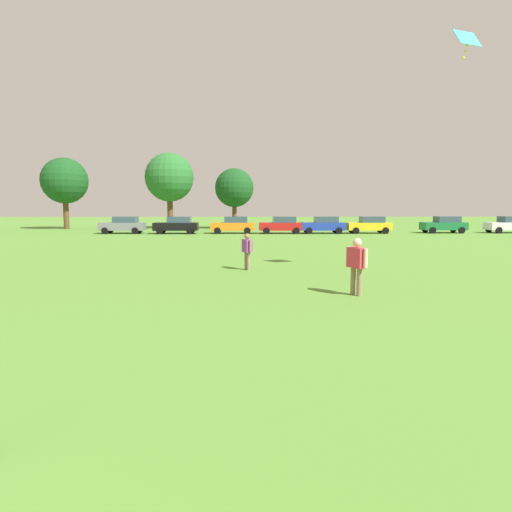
# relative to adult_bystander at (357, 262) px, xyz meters

# --- Properties ---
(ground_plane) EXTENTS (160.00, 160.00, 0.00)m
(ground_plane) POSITION_rel_adult_bystander_xyz_m (-7.57, 18.15, -1.04)
(ground_plane) COLOR #568C33
(adult_bystander) EXTENTS (0.57, 0.73, 1.75)m
(adult_bystander) POSITION_rel_adult_bystander_xyz_m (0.00, 0.00, 0.00)
(adult_bystander) COLOR #8C7259
(adult_bystander) RESTS_ON ground
(bystander_near_trees) EXTENTS (0.47, 0.68, 1.56)m
(bystander_near_trees) POSITION_rel_adult_bystander_xyz_m (-3.30, 5.47, -0.12)
(bystander_near_trees) COLOR #8C7259
(bystander_near_trees) RESTS_ON ground
(kite) EXTENTS (1.09, 0.76, 1.06)m
(kite) POSITION_rel_adult_bystander_xyz_m (4.62, 3.23, 7.60)
(kite) COLOR #3FBFE5
(parked_car_gray_0) EXTENTS (4.30, 2.02, 1.68)m
(parked_car_gray_0) POSITION_rel_adult_bystander_xyz_m (-15.45, 30.74, -0.18)
(parked_car_gray_0) COLOR slate
(parked_car_gray_0) RESTS_ON ground
(parked_car_black_1) EXTENTS (4.30, 2.02, 1.68)m
(parked_car_black_1) POSITION_rel_adult_bystander_xyz_m (-10.09, 30.39, -0.18)
(parked_car_black_1) COLOR black
(parked_car_black_1) RESTS_ON ground
(parked_car_orange_2) EXTENTS (4.30, 2.02, 1.68)m
(parked_car_orange_2) POSITION_rel_adult_bystander_xyz_m (-4.53, 30.62, -0.18)
(parked_car_orange_2) COLOR orange
(parked_car_orange_2) RESTS_ON ground
(parked_car_red_3) EXTENTS (4.30, 2.02, 1.68)m
(parked_car_red_3) POSITION_rel_adult_bystander_xyz_m (0.27, 30.40, -0.18)
(parked_car_red_3) COLOR red
(parked_car_red_3) RESTS_ON ground
(parked_car_blue_4) EXTENTS (4.30, 2.02, 1.68)m
(parked_car_blue_4) POSITION_rel_adult_bystander_xyz_m (4.43, 30.39, -0.18)
(parked_car_blue_4) COLOR #1E38AD
(parked_car_blue_4) RESTS_ON ground
(parked_car_yellow_5) EXTENTS (4.30, 2.02, 1.68)m
(parked_car_yellow_5) POSITION_rel_adult_bystander_xyz_m (9.02, 30.38, -0.18)
(parked_car_yellow_5) COLOR yellow
(parked_car_yellow_5) RESTS_ON ground
(parked_car_green_6) EXTENTS (4.30, 2.02, 1.68)m
(parked_car_green_6) POSITION_rel_adult_bystander_xyz_m (16.80, 30.83, -0.18)
(parked_car_green_6) COLOR #196B38
(parked_car_green_6) RESTS_ON ground
(parked_car_white_7) EXTENTS (4.30, 2.02, 1.68)m
(parked_car_white_7) POSITION_rel_adult_bystander_xyz_m (23.35, 30.64, -0.18)
(parked_car_white_7) COLOR white
(parked_car_white_7) RESTS_ON ground
(tree_far_left) EXTENTS (5.36, 5.36, 8.35)m
(tree_far_left) POSITION_rel_adult_bystander_xyz_m (-24.54, 39.58, 4.59)
(tree_far_left) COLOR brown
(tree_far_left) RESTS_ON ground
(tree_center) EXTENTS (5.77, 5.77, 8.99)m
(tree_center) POSITION_rel_adult_bystander_xyz_m (-12.35, 40.09, 5.03)
(tree_center) COLOR brown
(tree_center) RESTS_ON ground
(tree_far_right) EXTENTS (4.61, 4.61, 7.18)m
(tree_far_right) POSITION_rel_adult_bystander_xyz_m (-4.63, 39.82, 3.81)
(tree_far_right) COLOR brown
(tree_far_right) RESTS_ON ground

